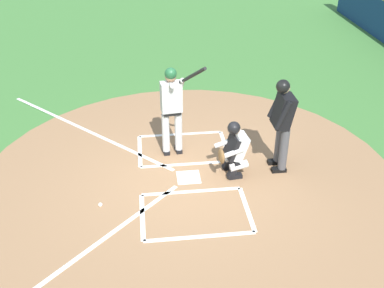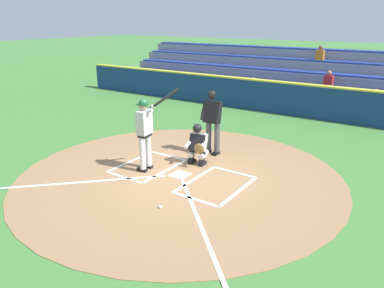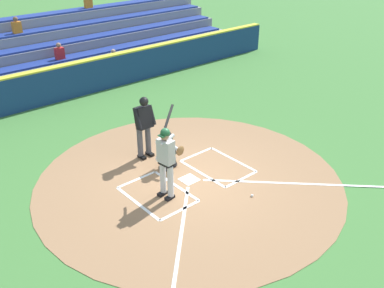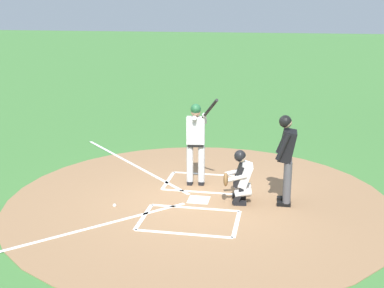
{
  "view_description": "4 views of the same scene",
  "coord_description": "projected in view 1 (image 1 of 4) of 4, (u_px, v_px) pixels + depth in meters",
  "views": [
    {
      "loc": [
        -7.11,
        0.77,
        5.09
      ],
      "look_at": [
        -0.15,
        -0.05,
        0.84
      ],
      "focal_mm": 43.12,
      "sensor_mm": 36.0,
      "label": 1
    },
    {
      "loc": [
        -5.02,
        6.88,
        3.72
      ],
      "look_at": [
        -0.23,
        -0.2,
        0.81
      ],
      "focal_mm": 34.65,
      "sensor_mm": 36.0,
      "label": 2
    },
    {
      "loc": [
        6.32,
        7.42,
        6.17
      ],
      "look_at": [
        -0.27,
        -0.19,
        0.9
      ],
      "focal_mm": 40.77,
      "sensor_mm": 36.0,
      "label": 3
    },
    {
      "loc": [
        -9.79,
        -1.67,
        4.02
      ],
      "look_at": [
        0.42,
        0.22,
        1.1
      ],
      "focal_mm": 47.52,
      "sensor_mm": 36.0,
      "label": 4
    }
  ],
  "objects": [
    {
      "name": "home_plate_and_chalk",
      "position": [
        142.0,
        180.0,
        8.66
      ],
      "size": [
        7.93,
        4.91,
        0.01
      ],
      "color": "white",
      "rests_on": "dirt_circle"
    },
    {
      "name": "catcher",
      "position": [
        234.0,
        148.0,
        8.56
      ],
      "size": [
        0.64,
        0.62,
        1.13
      ],
      "color": "black",
      "rests_on": "ground"
    },
    {
      "name": "ground_plane",
      "position": [
        189.0,
        178.0,
        8.76
      ],
      "size": [
        120.0,
        120.0,
        0.0
      ],
      "primitive_type": "plane",
      "color": "#427A38"
    },
    {
      "name": "batter",
      "position": [
        172.0,
        106.0,
        8.93
      ],
      "size": [
        0.89,
        0.8,
        2.13
      ],
      "color": "silver",
      "rests_on": "ground"
    },
    {
      "name": "plate_umpire",
      "position": [
        282.0,
        119.0,
        8.49
      ],
      "size": [
        0.58,
        0.41,
        1.86
      ],
      "color": "#4C4C51",
      "rests_on": "ground"
    },
    {
      "name": "baseball",
      "position": [
        100.0,
        205.0,
        8.01
      ],
      "size": [
        0.07,
        0.07,
        0.07
      ],
      "primitive_type": "sphere",
      "color": "white",
      "rests_on": "ground"
    },
    {
      "name": "dirt_circle",
      "position": [
        189.0,
        178.0,
        8.75
      ],
      "size": [
        8.0,
        8.0,
        0.01
      ],
      "primitive_type": "cylinder",
      "color": "#99704C",
      "rests_on": "ground"
    }
  ]
}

